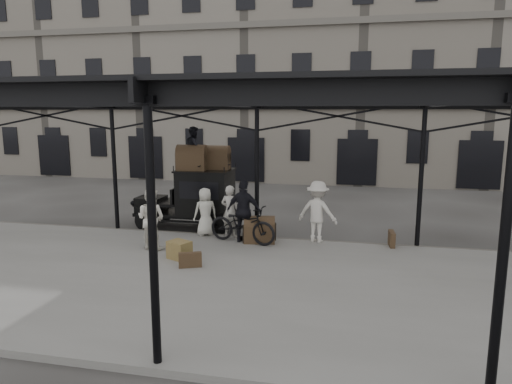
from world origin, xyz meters
TOP-DOWN VIEW (x-y plane):
  - ground at (0.00, 0.00)m, footprint 120.00×120.00m
  - platform at (0.00, -2.00)m, footprint 28.00×8.00m
  - canopy at (0.00, -1.72)m, footprint 22.50×9.00m
  - building_frontage at (0.00, 18.00)m, footprint 64.00×8.00m
  - taxi at (-2.40, 3.03)m, footprint 3.65×1.55m
  - porter_left at (-0.85, 1.80)m, footprint 0.68×0.50m
  - porter_midleft at (-2.80, 0.04)m, footprint 0.98×0.82m
  - porter_centre at (-1.69, 1.80)m, footprint 0.92×0.86m
  - porter_official at (-0.25, 1.28)m, footprint 1.22×0.69m
  - porter_right at (1.98, 1.80)m, footprint 1.39×1.02m
  - bicycle at (-0.29, 1.20)m, footprint 2.36×1.32m
  - porter_roof at (-2.43, 2.93)m, footprint 0.76×0.87m
  - steamer_trunk_roof_near at (-2.48, 2.78)m, footprint 1.06×0.71m
  - steamer_trunk_roof_far at (-1.73, 3.23)m, footprint 0.97×0.61m
  - steamer_trunk_platform at (0.22, 1.38)m, footprint 1.04×0.74m
  - wicker_hamper at (-1.63, -0.71)m, footprint 0.73×0.66m
  - suitcase_upright at (4.24, 1.80)m, footprint 0.18×0.61m
  - suitcase_flat at (-1.08, -1.32)m, footprint 0.61×0.37m

SIDE VIEW (x-z plane):
  - ground at x=0.00m, z-range 0.00..0.00m
  - platform at x=0.00m, z-range 0.00..0.15m
  - suitcase_flat at x=-1.08m, z-range 0.15..0.55m
  - suitcase_upright at x=4.24m, z-range 0.15..0.60m
  - wicker_hamper at x=-1.63m, z-range 0.15..0.65m
  - steamer_trunk_platform at x=0.22m, z-range 0.15..0.85m
  - bicycle at x=-0.29m, z-range 0.15..1.33m
  - porter_centre at x=-1.69m, z-range 0.15..1.74m
  - porter_left at x=-0.85m, z-range 0.15..1.85m
  - porter_midleft at x=-2.80m, z-range 0.15..1.97m
  - porter_right at x=1.98m, z-range 0.15..2.08m
  - porter_official at x=-0.25m, z-range 0.15..2.12m
  - taxi at x=-2.40m, z-range 0.11..2.29m
  - steamer_trunk_roof_far at x=-1.73m, z-range 2.18..2.87m
  - steamer_trunk_roof_near at x=-2.48m, z-range 2.18..2.92m
  - porter_roof at x=-2.43m, z-range 2.18..3.68m
  - canopy at x=0.00m, z-range 2.23..6.97m
  - building_frontage at x=0.00m, z-range 0.00..14.00m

